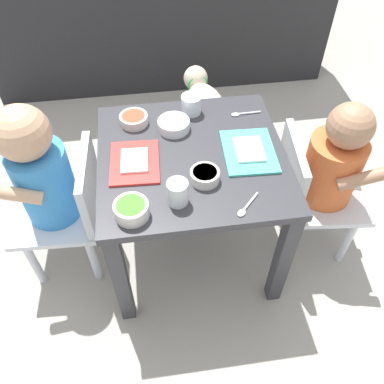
{
  "coord_description": "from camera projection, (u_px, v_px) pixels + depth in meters",
  "views": [
    {
      "loc": [
        -0.12,
        -0.87,
        1.3
      ],
      "look_at": [
        0.0,
        0.0,
        0.31
      ],
      "focal_mm": 37.52,
      "sensor_mm": 36.0,
      "label": 1
    }
  ],
  "objects": [
    {
      "name": "water_cup_right",
      "position": [
        178.0,
        194.0,
        1.06
      ],
      "size": [
        0.06,
        0.06,
        0.07
      ],
      "color": "white",
      "rests_on": "dining_table"
    },
    {
      "name": "seated_child_right",
      "position": [
        329.0,
        167.0,
        1.29
      ],
      "size": [
        0.31,
        0.31,
        0.63
      ],
      "color": "silver",
      "rests_on": "ground"
    },
    {
      "name": "spoon_by_left_tray",
      "position": [
        243.0,
        114.0,
        1.33
      ],
      "size": [
        0.1,
        0.02,
        0.01
      ],
      "color": "silver",
      "rests_on": "dining_table"
    },
    {
      "name": "food_tray_left",
      "position": [
        135.0,
        162.0,
        1.17
      ],
      "size": [
        0.15,
        0.19,
        0.02
      ],
      "color": "red",
      "rests_on": "dining_table"
    },
    {
      "name": "spoon_by_right_tray",
      "position": [
        246.0,
        207.0,
        1.06
      ],
      "size": [
        0.08,
        0.08,
        0.01
      ],
      "color": "silver",
      "rests_on": "dining_table"
    },
    {
      "name": "cereal_bowl_left_side",
      "position": [
        134.0,
        119.0,
        1.28
      ],
      "size": [
        0.09,
        0.09,
        0.03
      ],
      "color": "silver",
      "rests_on": "dining_table"
    },
    {
      "name": "veggie_bowl_near",
      "position": [
        174.0,
        125.0,
        1.26
      ],
      "size": [
        0.1,
        0.1,
        0.03
      ],
      "color": "white",
      "rests_on": "dining_table"
    },
    {
      "name": "water_cup_left",
      "position": [
        191.0,
        105.0,
        1.32
      ],
      "size": [
        0.07,
        0.07,
        0.06
      ],
      "color": "white",
      "rests_on": "dining_table"
    },
    {
      "name": "dining_table",
      "position": [
        192.0,
        175.0,
        1.26
      ],
      "size": [
        0.56,
        0.55,
        0.48
      ],
      "color": "#333338",
      "rests_on": "ground"
    },
    {
      "name": "veggie_bowl_far",
      "position": [
        205.0,
        175.0,
        1.12
      ],
      "size": [
        0.08,
        0.08,
        0.03
      ],
      "color": "silver",
      "rests_on": "dining_table"
    },
    {
      "name": "cereal_bowl_right_side",
      "position": [
        131.0,
        210.0,
        1.03
      ],
      "size": [
        0.09,
        0.09,
        0.04
      ],
      "color": "silver",
      "rests_on": "dining_table"
    },
    {
      "name": "ground_plane",
      "position": [
        192.0,
        245.0,
        1.56
      ],
      "size": [
        7.0,
        7.0,
        0.0
      ],
      "primitive_type": "plane",
      "color": "#9E998E"
    },
    {
      "name": "dog",
      "position": [
        205.0,
        106.0,
        1.82
      ],
      "size": [
        0.21,
        0.44,
        0.3
      ],
      "color": "beige",
      "rests_on": "ground"
    },
    {
      "name": "seated_child_left",
      "position": [
        46.0,
        178.0,
        1.21
      ],
      "size": [
        0.29,
        0.29,
        0.68
      ],
      "color": "silver",
      "rests_on": "ground"
    },
    {
      "name": "food_tray_right",
      "position": [
        249.0,
        151.0,
        1.2
      ],
      "size": [
        0.16,
        0.2,
        0.02
      ],
      "color": "#4CC6BC",
      "rests_on": "dining_table"
    }
  ]
}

